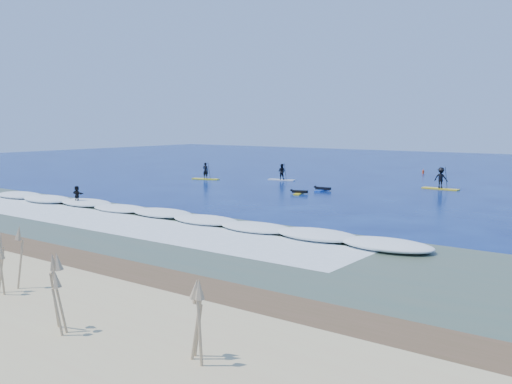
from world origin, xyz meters
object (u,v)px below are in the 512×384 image
Objects in this scene: marker_buoy at (423,172)px; prone_paddler_near at (299,192)px; sup_paddler_left at (206,173)px; prone_paddler_far at (322,189)px; sup_paddler_center at (282,173)px; sup_paddler_right at (441,179)px; wave_surfer at (77,196)px.

prone_paddler_near is at bearing -93.69° from marker_buoy.
sup_paddler_left reaches higher than prone_paddler_far.
marker_buoy is (9.20, 16.50, -0.51)m from sup_paddler_center.
wave_surfer is at bearing -120.95° from sup_paddler_right.
sup_paddler_left is 24.11m from sup_paddler_right.
wave_surfer reaches higher than prone_paddler_near.
sup_paddler_right is (23.30, 6.21, 0.26)m from sup_paddler_left.
marker_buoy is (1.61, 25.04, 0.11)m from prone_paddler_near.
sup_paddler_right reaches higher than prone_paddler_near.
sup_paddler_center is 5.19× the size of marker_buoy.
sup_paddler_left is at bearing -128.42° from marker_buoy.
marker_buoy is (1.19, 21.83, 0.10)m from prone_paddler_far.
prone_paddler_near is at bearing -32.18° from sup_paddler_left.
wave_surfer is at bearing -90.61° from sup_paddler_left.
sup_paddler_right is 1.82× the size of wave_surfer.
sup_paddler_right is at bearing -56.68° from prone_paddler_near.
sup_paddler_center is 16.33m from sup_paddler_right.
marker_buoy is at bearing 51.19° from sup_paddler_center.
prone_paddler_far is 21.86m from marker_buoy.
prone_paddler_far is (15.13, -1.26, -0.51)m from sup_paddler_left.
sup_paddler_center is at bearing 51.92° from prone_paddler_far.
prone_paddler_near is at bearing -125.37° from sup_paddler_right.
prone_paddler_near is 3.24m from prone_paddler_far.
sup_paddler_left reaches higher than prone_paddler_near.
sup_paddler_left is 15.38m from prone_paddler_near.
sup_paddler_right is 13.73m from prone_paddler_near.
marker_buoy is at bearing 119.40° from sup_paddler_right.
wave_surfer is (-9.87, -18.85, 0.62)m from prone_paddler_far.
prone_paddler_near is (-8.60, -10.68, -0.78)m from sup_paddler_right.
marker_buoy is (16.32, 20.57, -0.41)m from sup_paddler_left.
wave_surfer is (-9.44, -15.64, 0.63)m from prone_paddler_near.
prone_paddler_far is at bearing -93.11° from marker_buoy.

